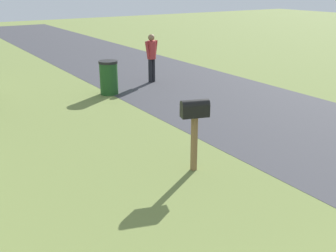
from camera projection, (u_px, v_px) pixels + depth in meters
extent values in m
cube|color=#38383D|center=(331.00, 138.00, 9.13)|extent=(60.00, 5.12, 0.01)
cube|color=brown|center=(194.00, 144.00, 7.41)|extent=(0.09, 0.09, 1.05)
cube|color=black|center=(195.00, 111.00, 7.20)|extent=(0.34, 0.55, 0.22)
cylinder|color=black|center=(195.00, 105.00, 7.16)|extent=(0.34, 0.55, 0.20)
cube|color=red|center=(191.00, 106.00, 7.26)|extent=(0.02, 0.04, 0.18)
cylinder|color=#1E4C1E|center=(109.00, 79.00, 12.59)|extent=(0.56, 0.56, 0.97)
cylinder|color=black|center=(108.00, 62.00, 12.41)|extent=(0.59, 0.59, 0.08)
cylinder|color=black|center=(153.00, 70.00, 14.19)|extent=(0.14, 0.14, 0.82)
cylinder|color=black|center=(150.00, 71.00, 14.09)|extent=(0.14, 0.14, 0.82)
cylinder|color=#B23333|center=(151.00, 50.00, 13.90)|extent=(0.30, 0.30, 0.62)
sphere|color=#8C6647|center=(151.00, 37.00, 13.76)|extent=(0.22, 0.22, 0.22)
cylinder|color=#B23333|center=(155.00, 48.00, 14.03)|extent=(0.09, 0.17, 0.56)
cylinder|color=#B23333|center=(147.00, 50.00, 13.75)|extent=(0.09, 0.17, 0.56)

